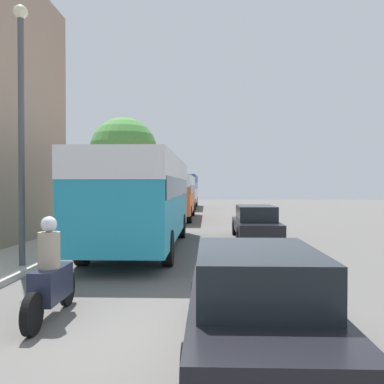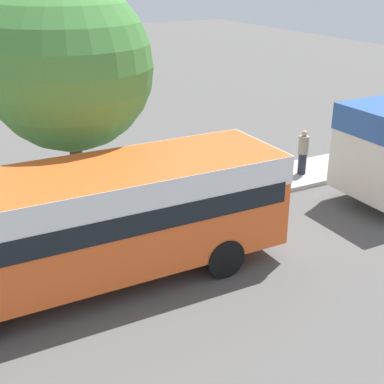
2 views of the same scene
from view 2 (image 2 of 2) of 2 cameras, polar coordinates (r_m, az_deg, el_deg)
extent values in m
cube|color=#EA5B23|center=(12.42, -10.98, -2.95)|extent=(2.58, 9.44, 2.34)
cube|color=white|center=(12.09, -11.27, 0.55)|extent=(2.60, 9.49, 0.70)
cube|color=black|center=(12.30, -11.08, -1.72)|extent=(2.63, 9.06, 0.52)
cylinder|color=black|center=(14.88, -1.28, -2.98)|extent=(0.28, 1.00, 1.00)
cylinder|color=black|center=(13.05, 3.45, -7.01)|extent=(0.28, 1.00, 1.00)
cylinder|color=black|center=(19.12, 18.90, 1.77)|extent=(0.28, 1.00, 1.00)
cylinder|color=#232838|center=(19.44, 11.66, 3.00)|extent=(0.29, 0.29, 0.76)
cylinder|color=gray|center=(19.22, 11.82, 4.96)|extent=(0.36, 0.36, 0.64)
sphere|color=tan|center=(19.09, 11.92, 6.16)|extent=(0.21, 0.21, 0.21)
cylinder|color=brown|center=(15.74, -12.07, 1.93)|extent=(0.36, 0.36, 2.70)
sphere|color=#47893D|center=(14.94, -13.05, 12.94)|extent=(4.55, 4.55, 4.55)
camera|label=1|loc=(26.92, -94.34, -12.91)|focal=40.00mm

